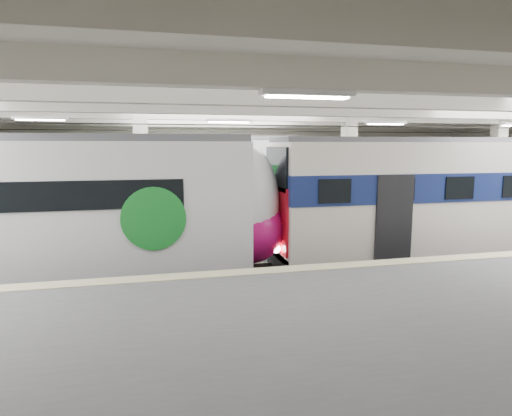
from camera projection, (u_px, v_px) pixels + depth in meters
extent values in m
cube|color=black|center=(240.00, 277.00, 13.58)|extent=(36.00, 24.00, 0.10)
cube|color=silver|center=(239.00, 96.00, 12.77)|extent=(36.00, 24.00, 0.20)
cube|color=beige|center=(205.00, 171.00, 22.82)|extent=(30.00, 0.10, 5.50)
cube|color=beige|center=(467.00, 310.00, 3.54)|extent=(30.00, 0.10, 5.50)
cube|color=#57575A|center=(313.00, 357.00, 7.23)|extent=(30.00, 7.00, 1.10)
cube|color=beige|center=(266.00, 271.00, 10.28)|extent=(30.00, 0.50, 0.02)
cube|color=beige|center=(143.00, 183.00, 15.40)|extent=(0.50, 0.50, 5.50)
cube|color=beige|center=(348.00, 179.00, 17.18)|extent=(0.50, 0.50, 5.50)
cube|color=beige|center=(495.00, 176.00, 18.74)|extent=(0.50, 0.50, 5.50)
cube|color=beige|center=(239.00, 106.00, 12.81)|extent=(30.00, 18.00, 0.50)
cube|color=#59544C|center=(240.00, 273.00, 13.57)|extent=(30.00, 1.52, 0.16)
cube|color=#59544C|center=(217.00, 237.00, 18.87)|extent=(30.00, 1.52, 0.16)
cylinder|color=black|center=(240.00, 125.00, 12.89)|extent=(30.00, 0.03, 0.03)
cylinder|color=black|center=(215.00, 131.00, 18.20)|extent=(30.00, 0.03, 0.03)
cube|color=white|center=(254.00, 113.00, 10.93)|extent=(26.00, 8.40, 0.12)
cube|color=white|center=(26.00, 209.00, 11.89)|extent=(12.34, 2.75, 3.70)
ellipsoid|color=white|center=(244.00, 202.00, 13.26)|extent=(2.18, 2.70, 3.63)
ellipsoid|color=#AB0E5D|center=(247.00, 228.00, 13.41)|extent=(2.32, 2.75, 2.22)
cylinder|color=#17832A|center=(154.00, 219.00, 11.33)|extent=(1.71, 0.06, 1.71)
cube|color=#4C4C51|center=(21.00, 138.00, 11.60)|extent=(12.34, 2.26, 0.20)
cube|color=black|center=(32.00, 278.00, 12.18)|extent=(12.34, 1.93, 0.70)
cube|color=silver|center=(456.00, 196.00, 14.95)|extent=(12.97, 2.84, 3.69)
cube|color=navy|center=(457.00, 183.00, 14.88)|extent=(13.01, 2.90, 0.90)
cube|color=#B40C1A|center=(276.00, 217.00, 13.57)|extent=(0.08, 2.42, 2.03)
cube|color=black|center=(276.00, 168.00, 13.35)|extent=(0.08, 2.28, 1.33)
cube|color=#4C4C51|center=(460.00, 140.00, 14.67)|extent=(12.97, 2.22, 0.16)
cube|color=black|center=(452.00, 251.00, 15.24)|extent=(12.97, 1.99, 0.70)
cube|color=white|center=(129.00, 187.00, 17.72)|extent=(14.06, 3.06, 3.80)
cube|color=#17832A|center=(128.00, 174.00, 17.65)|extent=(14.11, 3.12, 0.80)
cube|color=#4C4C51|center=(127.00, 138.00, 17.43)|extent=(14.06, 2.56, 0.16)
cube|color=black|center=(131.00, 236.00, 18.03)|extent=(14.06, 2.76, 0.60)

